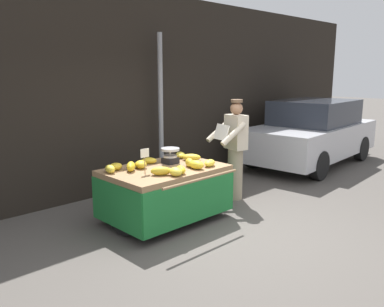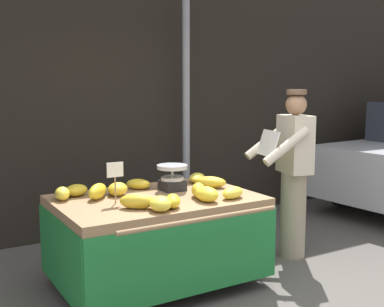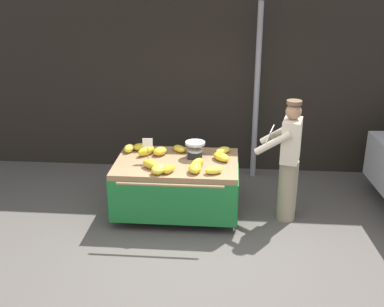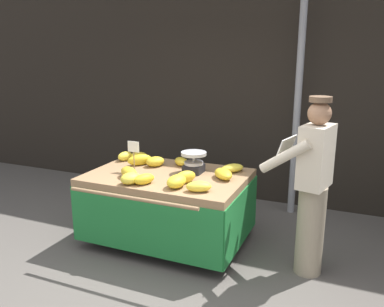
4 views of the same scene
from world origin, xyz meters
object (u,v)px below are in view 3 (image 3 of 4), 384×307
Objects in this scene: banana_bunch_5 at (140,147)px; banana_bunch_10 at (179,149)px; banana_bunch_1 at (195,168)px; banana_bunch_6 at (158,169)px; banana_bunch_4 at (169,169)px; banana_bunch_12 at (129,148)px; banana_bunch_7 at (160,151)px; banana_bunch_9 at (198,163)px; banana_bunch_3 at (151,164)px; banana_cart at (177,175)px; banana_bunch_0 at (146,151)px; street_pole at (257,94)px; banana_bunch_8 at (214,170)px; weighing_scale at (195,150)px; banana_bunch_11 at (223,150)px; banana_bunch_2 at (221,157)px; price_sign at (148,145)px; vendor_person at (288,161)px.

banana_bunch_5 reaches higher than banana_bunch_10.
banana_bunch_6 is at bearing -169.79° from banana_bunch_1.
banana_bunch_12 reaches higher than banana_bunch_4.
banana_bunch_9 is (0.57, -0.41, 0.00)m from banana_bunch_7.
banana_bunch_6 is (0.12, -0.16, 0.00)m from banana_bunch_3.
banana_cart is 0.57m from banana_bunch_0.
street_pole is at bearing 54.93° from banana_bunch_6.
banana_bunch_8 is (1.11, -0.77, -0.00)m from banana_bunch_5.
banana_bunch_1 reaches higher than banana_bunch_7.
banana_bunch_9 is at bearing -33.18° from banana_bunch_5.
weighing_scale is at bearing 94.19° from banana_bunch_1.
street_pole is 10.21× the size of weighing_scale.
banana_bunch_3 is 1.21× the size of banana_bunch_10.
banana_bunch_9 is (0.06, -0.36, -0.06)m from weighing_scale.
banana_bunch_6 reaches higher than banana_bunch_4.
banana_bunch_10 is at bearing 179.02° from banana_bunch_11.
banana_bunch_9 is (0.36, 0.21, 0.01)m from banana_bunch_4.
banana_bunch_6 is at bearing -175.32° from banana_bunch_8.
banana_bunch_0 is 1.00× the size of banana_bunch_2.
banana_bunch_7 is (-0.51, 0.06, -0.06)m from weighing_scale.
banana_bunch_11 is (0.82, 0.80, -0.01)m from banana_bunch_6.
banana_bunch_5 is 1.35m from banana_bunch_8.
banana_bunch_7 is 0.47m from banana_bunch_12.
banana_bunch_8 is (0.84, -0.10, -0.01)m from banana_bunch_3.
banana_bunch_3 is at bearing -67.73° from banana_bunch_5.
weighing_scale is at bearing 17.86° from price_sign.
banana_bunch_2 is 0.89m from banana_bunch_7.
banana_bunch_1 is 1.09× the size of banana_bunch_9.
banana_bunch_12 is (-0.73, 0.29, 0.26)m from banana_cart.
banana_bunch_12 is at bearing -177.56° from banana_bunch_11.
vendor_person is (1.79, -0.25, 0.01)m from banana_bunch_7.
banana_bunch_4 is 1.07× the size of banana_bunch_6.
banana_bunch_10 is (0.06, 0.77, -0.01)m from banana_bunch_4.
banana_cart is at bearing 178.45° from vendor_person.
street_pole reaches higher than price_sign.
banana_bunch_2 is at bearing -11.74° from weighing_scale.
banana_bunch_2 is 0.99m from banana_bunch_3.
banana_bunch_10 is (-0.53, 0.76, -0.00)m from banana_bunch_8.
vendor_person is at bearing -8.80° from weighing_scale.
weighing_scale is 1.00× the size of banana_bunch_3.
banana_bunch_5 is at bearing 146.82° from banana_bunch_9.
banana_cart is at bearing -22.19° from banana_bunch_0.
price_sign is 1.15× the size of banana_bunch_0.
banana_bunch_10 is 0.14× the size of vendor_person.
banana_bunch_10 reaches higher than banana_bunch_11.
banana_bunch_4 reaches higher than banana_bunch_8.
banana_bunch_12 is at bearing 154.39° from banana_bunch_9.
banana_bunch_10 is at bearing 139.87° from weighing_scale.
price_sign reaches higher than banana_bunch_12.
banana_bunch_0 is 0.49m from banana_bunch_10.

